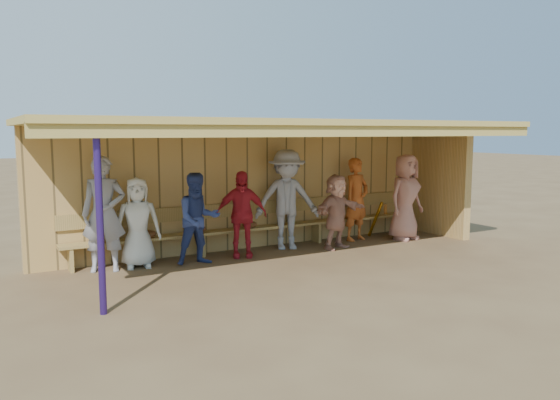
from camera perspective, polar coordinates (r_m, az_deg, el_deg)
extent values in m
plane|color=brown|center=(9.99, 1.01, -6.20)|extent=(90.00, 90.00, 0.00)
imported|color=gray|center=(9.44, -17.93, -1.38)|extent=(0.81, 0.65, 1.93)
imported|color=silver|center=(9.58, -14.65, -2.30)|extent=(0.84, 0.63, 1.55)
imported|color=navy|center=(9.58, -8.54, -1.96)|extent=(0.82, 0.66, 1.61)
imported|color=red|center=(10.04, -4.08, -1.50)|extent=(1.01, 0.69, 1.60)
imported|color=#919199|center=(10.71, 0.72, 0.04)|extent=(1.44, 1.11, 1.96)
imported|color=tan|center=(10.81, 5.92, -1.21)|extent=(1.44, 0.78, 1.48)
imported|color=#B6511D|center=(11.69, 8.01, 0.06)|extent=(0.71, 0.53, 1.76)
imported|color=#B47565|center=(11.94, 12.97, 0.28)|extent=(0.98, 0.72, 1.84)
cube|color=tan|center=(10.95, -2.61, 1.34)|extent=(8.60, 0.20, 2.40)
cube|color=tan|center=(12.77, 16.35, 1.88)|extent=(0.20, 1.62, 2.40)
cube|color=tan|center=(9.72, 1.04, 7.99)|extent=(8.80, 3.20, 0.10)
cube|color=tan|center=(8.47, 6.30, 7.20)|extent=(8.80, 0.10, 0.18)
cube|color=tan|center=(8.42, -21.90, 6.66)|extent=(0.08, 3.00, 0.16)
cube|color=tan|center=(8.61, -15.59, 6.91)|extent=(0.08, 3.00, 0.16)
cube|color=tan|center=(8.89, -9.61, 7.07)|extent=(0.08, 3.00, 0.16)
cube|color=tan|center=(9.27, -4.05, 7.15)|extent=(0.08, 3.00, 0.16)
cube|color=tan|center=(9.72, 1.04, 7.17)|extent=(0.08, 3.00, 0.16)
cube|color=tan|center=(10.24, 5.64, 7.13)|extent=(0.08, 3.00, 0.16)
cube|color=tan|center=(10.82, 9.77, 7.06)|extent=(0.08, 3.00, 0.16)
cube|color=tan|center=(11.45, 13.46, 6.97)|extent=(0.08, 3.00, 0.16)
cube|color=tan|center=(12.12, 16.76, 6.86)|extent=(0.08, 3.00, 0.16)
cylinder|color=navy|center=(7.16, -18.31, -2.10)|extent=(0.09, 0.09, 2.40)
cube|color=#A78847|center=(10.81, -1.88, -2.88)|extent=(7.60, 0.32, 0.05)
cube|color=#A78847|center=(10.89, -2.28, -0.81)|extent=(7.60, 0.04, 0.26)
cube|color=#A78847|center=(9.73, -21.04, -5.84)|extent=(0.06, 0.29, 0.40)
cube|color=#A78847|center=(10.32, -8.24, -4.71)|extent=(0.06, 0.29, 0.40)
cube|color=#A78847|center=(11.50, 3.83, -3.42)|extent=(0.06, 0.29, 0.40)
cube|color=#A78847|center=(12.91, 12.39, -2.41)|extent=(0.06, 0.29, 0.40)
cylinder|color=orange|center=(12.15, 9.94, -1.99)|extent=(0.13, 0.41, 0.80)
sphere|color=yellow|center=(12.82, 13.14, -3.22)|extent=(0.08, 0.08, 0.08)
ellipsoid|color=#593319|center=(9.89, -13.64, -3.48)|extent=(0.30, 0.24, 0.14)
ellipsoid|color=#593319|center=(10.19, -8.51, -3.05)|extent=(0.30, 0.24, 0.14)
ellipsoid|color=#593319|center=(10.61, -3.19, -2.57)|extent=(0.30, 0.24, 0.14)
cylinder|color=#81D66B|center=(11.20, 1.41, -1.83)|extent=(0.07, 0.07, 0.22)
cylinder|color=orange|center=(12.63, 10.95, -0.93)|extent=(0.07, 0.07, 0.22)
cylinder|color=#95C964|center=(12.30, 12.62, -3.31)|extent=(0.07, 0.07, 0.22)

